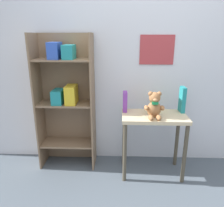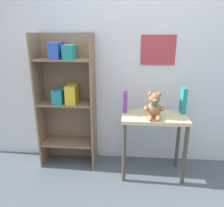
{
  "view_description": "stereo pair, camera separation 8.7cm",
  "coord_description": "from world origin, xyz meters",
  "px_view_note": "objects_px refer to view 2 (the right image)",
  "views": [
    {
      "loc": [
        -0.22,
        -0.93,
        1.45
      ],
      "look_at": [
        -0.3,
        1.23,
        0.78
      ],
      "focal_mm": 35.0,
      "sensor_mm": 36.0,
      "label": 1
    },
    {
      "loc": [
        -0.13,
        -0.92,
        1.45
      ],
      "look_at": [
        -0.3,
        1.23,
        0.78
      ],
      "focal_mm": 35.0,
      "sensor_mm": 36.0,
      "label": 2
    }
  ],
  "objects_px": {
    "teddy_bear": "(154,106)",
    "book_standing_purple": "(125,102)",
    "display_table": "(154,127)",
    "bookshelf_side": "(67,95)",
    "book_standing_teal": "(183,100)",
    "book_standing_yellow": "(154,103)"
  },
  "relations": [
    {
      "from": "book_standing_purple",
      "to": "book_standing_teal",
      "type": "relative_size",
      "value": 0.8
    },
    {
      "from": "teddy_bear",
      "to": "book_standing_teal",
      "type": "relative_size",
      "value": 0.97
    },
    {
      "from": "book_standing_yellow",
      "to": "book_standing_teal",
      "type": "relative_size",
      "value": 0.72
    },
    {
      "from": "teddy_bear",
      "to": "book_standing_purple",
      "type": "xyz_separation_m",
      "value": [
        -0.28,
        0.17,
        -0.01
      ]
    },
    {
      "from": "teddy_bear",
      "to": "book_standing_yellow",
      "type": "height_order",
      "value": "teddy_bear"
    },
    {
      "from": "display_table",
      "to": "book_standing_teal",
      "type": "bearing_deg",
      "value": 19.75
    },
    {
      "from": "display_table",
      "to": "book_standing_yellow",
      "type": "bearing_deg",
      "value": 90.0
    },
    {
      "from": "book_standing_purple",
      "to": "book_standing_teal",
      "type": "bearing_deg",
      "value": -0.23
    },
    {
      "from": "book_standing_purple",
      "to": "book_standing_teal",
      "type": "height_order",
      "value": "book_standing_teal"
    },
    {
      "from": "bookshelf_side",
      "to": "book_standing_teal",
      "type": "height_order",
      "value": "bookshelf_side"
    },
    {
      "from": "book_standing_yellow",
      "to": "book_standing_teal",
      "type": "height_order",
      "value": "book_standing_teal"
    },
    {
      "from": "book_standing_teal",
      "to": "bookshelf_side",
      "type": "bearing_deg",
      "value": 174.75
    },
    {
      "from": "display_table",
      "to": "book_standing_teal",
      "type": "height_order",
      "value": "book_standing_teal"
    },
    {
      "from": "bookshelf_side",
      "to": "display_table",
      "type": "bearing_deg",
      "value": -11.1
    },
    {
      "from": "bookshelf_side",
      "to": "book_standing_purple",
      "type": "distance_m",
      "value": 0.65
    },
    {
      "from": "bookshelf_side",
      "to": "book_standing_yellow",
      "type": "bearing_deg",
      "value": -3.38
    },
    {
      "from": "book_standing_purple",
      "to": "book_standing_yellow",
      "type": "height_order",
      "value": "book_standing_purple"
    },
    {
      "from": "book_standing_purple",
      "to": "book_standing_teal",
      "type": "distance_m",
      "value": 0.6
    },
    {
      "from": "display_table",
      "to": "teddy_bear",
      "type": "xyz_separation_m",
      "value": [
        -0.02,
        -0.07,
        0.24
      ]
    },
    {
      "from": "teddy_bear",
      "to": "book_standing_purple",
      "type": "relative_size",
      "value": 1.22
    },
    {
      "from": "bookshelf_side",
      "to": "book_standing_purple",
      "type": "xyz_separation_m",
      "value": [
        0.65,
        -0.08,
        -0.04
      ]
    },
    {
      "from": "teddy_bear",
      "to": "book_standing_yellow",
      "type": "xyz_separation_m",
      "value": [
        0.02,
        0.2,
        -0.02
      ]
    }
  ]
}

